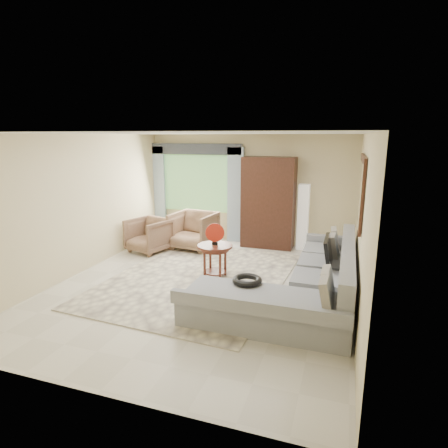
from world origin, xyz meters
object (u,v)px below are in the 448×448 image
(sectional_sofa, at_px, (307,287))
(armchair_left, at_px, (149,235))
(potted_plant, at_px, (166,227))
(floor_lamp, at_px, (303,217))
(coffee_table, at_px, (215,261))
(armoire, at_px, (268,203))
(tv_screen, at_px, (328,252))
(armchair_right, at_px, (194,231))

(sectional_sofa, distance_m, armchair_left, 4.04)
(potted_plant, xyz_separation_m, floor_lamp, (3.47, 0.04, 0.49))
(coffee_table, relative_size, armoire, 0.30)
(armchair_left, height_order, floor_lamp, floor_lamp)
(armchair_left, height_order, potted_plant, armchair_left)
(potted_plant, relative_size, floor_lamp, 0.34)
(potted_plant, bearing_deg, sectional_sofa, -36.76)
(tv_screen, bearing_deg, floor_lamp, 105.99)
(sectional_sofa, bearing_deg, armchair_left, 156.09)
(sectional_sofa, xyz_separation_m, floor_lamp, (-0.43, 2.96, 0.47))
(coffee_table, distance_m, potted_plant, 3.21)
(sectional_sofa, height_order, armoire, armoire)
(armchair_right, distance_m, floor_lamp, 2.53)
(coffee_table, xyz_separation_m, armchair_right, (-1.09, 1.59, 0.10))
(armoire, relative_size, floor_lamp, 1.40)
(coffee_table, bearing_deg, armoire, 78.20)
(armchair_right, relative_size, armoire, 0.45)
(coffee_table, xyz_separation_m, floor_lamp, (1.29, 2.39, 0.42))
(coffee_table, height_order, armchair_right, armchair_right)
(sectional_sofa, relative_size, potted_plant, 6.74)
(sectional_sofa, bearing_deg, floor_lamp, 98.33)
(sectional_sofa, distance_m, armoire, 3.24)
(potted_plant, bearing_deg, floor_lamp, 0.64)
(armchair_left, bearing_deg, coffee_table, -11.13)
(sectional_sofa, xyz_separation_m, armoire, (-1.23, 2.90, 0.77))
(armchair_right, bearing_deg, tv_screen, -21.84)
(tv_screen, bearing_deg, sectional_sofa, -117.38)
(sectional_sofa, height_order, armchair_left, sectional_sofa)
(coffee_table, distance_m, armchair_right, 1.93)
(coffee_table, distance_m, armchair_left, 2.24)
(sectional_sofa, height_order, tv_screen, tv_screen)
(sectional_sofa, height_order, floor_lamp, floor_lamp)
(armchair_right, height_order, floor_lamp, floor_lamp)
(potted_plant, relative_size, armoire, 0.24)
(armchair_left, relative_size, potted_plant, 1.63)
(sectional_sofa, height_order, coffee_table, sectional_sofa)
(coffee_table, xyz_separation_m, potted_plant, (-2.19, 2.35, -0.08))
(coffee_table, distance_m, floor_lamp, 2.74)
(armchair_left, bearing_deg, sectional_sofa, -6.59)
(tv_screen, height_order, armchair_left, tv_screen)
(armchair_left, relative_size, floor_lamp, 0.56)
(tv_screen, relative_size, coffee_table, 1.16)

